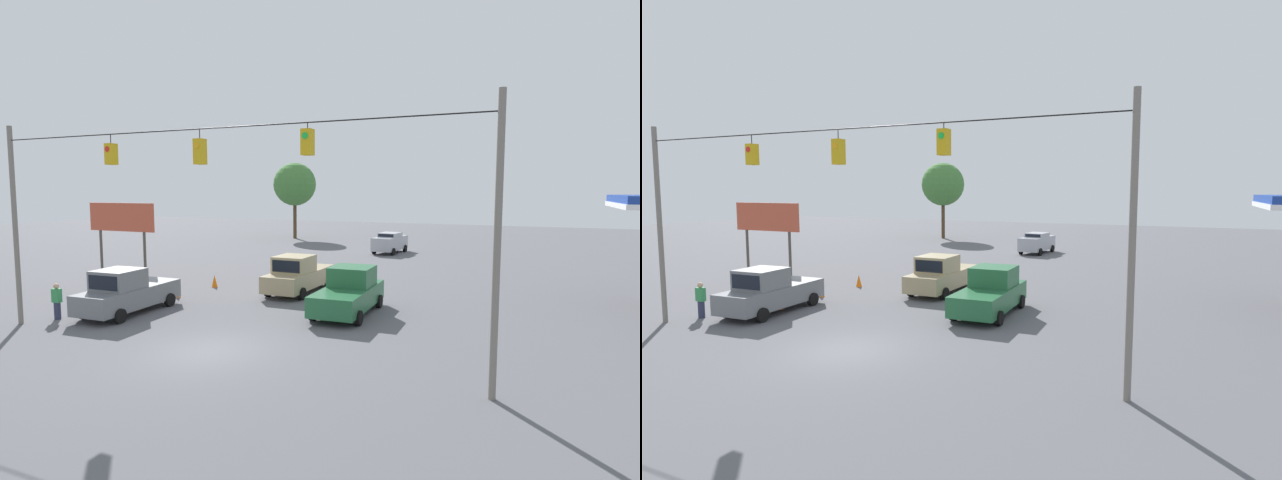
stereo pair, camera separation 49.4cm
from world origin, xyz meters
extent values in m
plane|color=#56565B|center=(0.00, 0.00, 0.00)|extent=(140.00, 140.00, 0.00)
cylinder|color=slate|center=(-9.55, 0.23, 4.16)|extent=(0.20, 0.20, 8.32)
cylinder|color=slate|center=(9.55, 0.23, 4.16)|extent=(0.20, 0.20, 8.32)
cylinder|color=black|center=(0.00, 0.23, 7.73)|extent=(19.09, 0.04, 0.04)
cube|color=gold|center=(-4.00, 0.23, 7.14)|extent=(0.32, 0.36, 0.79)
cylinder|color=black|center=(-4.00, 0.23, 7.63)|extent=(0.03, 0.03, 0.19)
cylinder|color=green|center=(-4.00, 0.42, 7.32)|extent=(0.20, 0.02, 0.20)
cube|color=gold|center=(0.00, 0.23, 6.98)|extent=(0.32, 0.36, 0.85)
cylinder|color=black|center=(0.00, 0.23, 7.57)|extent=(0.03, 0.03, 0.33)
cylinder|color=orange|center=(0.00, 0.42, 7.17)|extent=(0.20, 0.02, 0.20)
cube|color=gold|center=(4.00, 0.23, 7.01)|extent=(0.32, 0.36, 0.77)
cylinder|color=black|center=(4.00, 0.23, 7.56)|extent=(0.03, 0.03, 0.34)
cylinder|color=red|center=(4.00, 0.42, 7.18)|extent=(0.20, 0.02, 0.20)
cube|color=slate|center=(6.80, -3.16, 0.77)|extent=(2.25, 5.30, 0.90)
cube|color=slate|center=(6.77, -2.53, 1.67)|extent=(1.91, 1.97, 0.90)
cube|color=black|center=(6.72, -1.59, 1.67)|extent=(1.57, 0.11, 0.63)
cylinder|color=black|center=(7.69, -1.42, 0.32)|extent=(0.26, 0.65, 0.64)
cylinder|color=black|center=(5.73, -1.52, 0.32)|extent=(0.26, 0.65, 0.64)
cylinder|color=black|center=(7.88, -4.79, 0.32)|extent=(0.26, 0.65, 0.64)
cylinder|color=black|center=(5.92, -4.90, 0.32)|extent=(0.26, 0.65, 0.64)
cube|color=#236038|center=(-2.62, -7.01, 0.77)|extent=(2.31, 5.33, 0.90)
cube|color=#236038|center=(-2.59, -7.64, 1.67)|extent=(2.00, 1.97, 0.90)
cube|color=black|center=(-2.55, -8.60, 1.67)|extent=(1.67, 0.09, 0.63)
cylinder|color=black|center=(-3.59, -8.76, 0.32)|extent=(0.25, 0.65, 0.64)
cylinder|color=black|center=(-1.50, -8.67, 0.32)|extent=(0.25, 0.65, 0.64)
cylinder|color=black|center=(-3.73, -5.35, 0.32)|extent=(0.25, 0.65, 0.64)
cylinder|color=black|center=(-1.65, -5.26, 0.32)|extent=(0.25, 0.65, 0.64)
cube|color=#A8AAB2|center=(1.76, -29.51, 0.90)|extent=(2.26, 4.75, 1.17)
cube|color=#A8AAB2|center=(1.76, -29.51, 1.67)|extent=(1.86, 2.18, 0.36)
cube|color=black|center=(1.87, -28.49, 1.67)|extent=(1.44, 0.16, 0.25)
cylinder|color=black|center=(2.81, -28.11, 0.32)|extent=(0.28, 0.66, 0.64)
cylinder|color=black|center=(1.01, -27.93, 0.32)|extent=(0.28, 0.66, 0.64)
cylinder|color=black|center=(2.52, -31.08, 0.32)|extent=(0.28, 0.66, 0.64)
cylinder|color=black|center=(0.71, -30.90, 0.32)|extent=(0.28, 0.66, 0.64)
cube|color=tan|center=(1.63, -10.63, 0.77)|extent=(2.09, 5.59, 0.90)
cube|color=tan|center=(1.62, -9.96, 1.67)|extent=(1.88, 2.03, 0.90)
cube|color=black|center=(1.61, -8.95, 1.67)|extent=(1.61, 0.04, 0.63)
cylinder|color=black|center=(2.61, -8.81, 0.32)|extent=(0.23, 0.64, 0.64)
cylinder|color=black|center=(0.60, -8.84, 0.32)|extent=(0.23, 0.64, 0.64)
cylinder|color=black|center=(2.67, -12.42, 0.32)|extent=(0.23, 0.64, 0.64)
cylinder|color=black|center=(0.65, -12.45, 0.32)|extent=(0.23, 0.64, 0.64)
cone|color=orange|center=(6.85, -3.65, 0.36)|extent=(0.35, 0.35, 0.72)
cone|color=orange|center=(6.92, -6.66, 0.36)|extent=(0.35, 0.35, 0.72)
cone|color=orange|center=(6.80, -9.83, 0.36)|extent=(0.35, 0.35, 0.72)
cylinder|color=#4C473D|center=(10.52, -8.21, 1.62)|extent=(0.16, 0.16, 3.24)
cylinder|color=#4C473D|center=(13.97, -8.21, 1.62)|extent=(0.16, 0.16, 3.24)
cube|color=#BF4C33|center=(12.25, -8.21, 4.09)|extent=(4.92, 0.12, 1.69)
cylinder|color=#2D334C|center=(8.79, -0.94, 0.38)|extent=(0.28, 0.28, 0.76)
cube|color=#338C4C|center=(8.79, -0.94, 1.06)|extent=(0.40, 0.24, 0.60)
sphere|color=tan|center=(8.79, -0.94, 1.49)|extent=(0.24, 0.24, 0.24)
cylinder|color=#4C3823|center=(15.83, -38.37, 2.49)|extent=(0.41, 0.41, 4.98)
sphere|color=#427A38|center=(15.83, -38.37, 6.35)|extent=(5.01, 5.01, 5.01)
camera|label=1|loc=(-10.54, 14.13, 5.70)|focal=28.00mm
camera|label=2|loc=(-10.99, 13.93, 5.70)|focal=28.00mm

